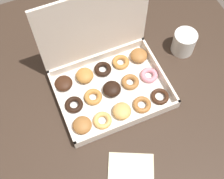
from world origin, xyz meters
TOP-DOWN VIEW (x-y plane):
  - ground_plane at (0.00, 0.00)m, footprint 8.00×8.00m
  - dining_table at (0.00, 0.00)m, footprint 1.13×0.99m
  - donut_box at (0.03, 0.02)m, footprint 0.35×0.27m
  - coffee_mug at (0.33, 0.04)m, footprint 0.08×0.08m
  - paper_napkin at (-0.01, -0.26)m, footprint 0.15×0.13m

SIDE VIEW (x-z plane):
  - ground_plane at x=0.00m, z-range 0.00..0.00m
  - dining_table at x=0.00m, z-range 0.27..0.99m
  - paper_napkin at x=-0.01m, z-range 0.72..0.73m
  - coffee_mug at x=0.33m, z-range 0.72..0.80m
  - donut_box at x=0.03m, z-range 0.62..0.93m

